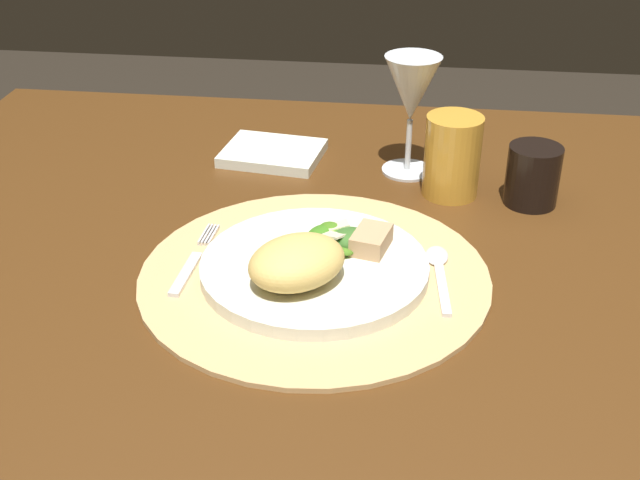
{
  "coord_description": "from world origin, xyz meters",
  "views": [
    {
      "loc": [
        0.02,
        -0.84,
        1.24
      ],
      "look_at": [
        -0.08,
        -0.03,
        0.77
      ],
      "focal_mm": 45.84,
      "sensor_mm": 36.0,
      "label": 1
    }
  ],
  "objects_px": {
    "spoon": "(439,267)",
    "napkin": "(273,153)",
    "dark_tumbler": "(533,175)",
    "dining_table": "(383,350)",
    "dinner_plate": "(314,267)",
    "fork": "(193,262)",
    "wine_glass": "(412,92)",
    "amber_tumbler": "(452,156)"
  },
  "relations": [
    {
      "from": "dining_table",
      "to": "wine_glass",
      "type": "xyz_separation_m",
      "value": [
        0.02,
        0.21,
        0.27
      ]
    },
    {
      "from": "dinner_plate",
      "to": "fork",
      "type": "bearing_deg",
      "value": 178.58
    },
    {
      "from": "dining_table",
      "to": "amber_tumbler",
      "type": "distance_m",
      "value": 0.27
    },
    {
      "from": "fork",
      "to": "dark_tumbler",
      "type": "xyz_separation_m",
      "value": [
        0.39,
        0.21,
        0.03
      ]
    },
    {
      "from": "dark_tumbler",
      "to": "dining_table",
      "type": "bearing_deg",
      "value": -143.14
    },
    {
      "from": "spoon",
      "to": "amber_tumbler",
      "type": "xyz_separation_m",
      "value": [
        0.01,
        0.2,
        0.05
      ]
    },
    {
      "from": "fork",
      "to": "napkin",
      "type": "distance_m",
      "value": 0.31
    },
    {
      "from": "fork",
      "to": "wine_glass",
      "type": "xyz_separation_m",
      "value": [
        0.23,
        0.29,
        0.11
      ]
    },
    {
      "from": "spoon",
      "to": "wine_glass",
      "type": "xyz_separation_m",
      "value": [
        -0.04,
        0.26,
        0.11
      ]
    },
    {
      "from": "dining_table",
      "to": "napkin",
      "type": "relative_size",
      "value": 9.91
    },
    {
      "from": "wine_glass",
      "to": "amber_tumbler",
      "type": "xyz_separation_m",
      "value": [
        0.06,
        -0.06,
        -0.06
      ]
    },
    {
      "from": "amber_tumbler",
      "to": "wine_glass",
      "type": "bearing_deg",
      "value": 133.15
    },
    {
      "from": "napkin",
      "to": "dark_tumbler",
      "type": "distance_m",
      "value": 0.37
    },
    {
      "from": "fork",
      "to": "spoon",
      "type": "xyz_separation_m",
      "value": [
        0.28,
        0.02,
        -0.0
      ]
    },
    {
      "from": "napkin",
      "to": "wine_glass",
      "type": "xyz_separation_m",
      "value": [
        0.2,
        -0.02,
        0.11
      ]
    },
    {
      "from": "fork",
      "to": "dining_table",
      "type": "bearing_deg",
      "value": 19.92
    },
    {
      "from": "wine_glass",
      "to": "napkin",
      "type": "bearing_deg",
      "value": 173.49
    },
    {
      "from": "dining_table",
      "to": "fork",
      "type": "bearing_deg",
      "value": -160.08
    },
    {
      "from": "napkin",
      "to": "dark_tumbler",
      "type": "bearing_deg",
      "value": -15.36
    },
    {
      "from": "dinner_plate",
      "to": "napkin",
      "type": "xyz_separation_m",
      "value": [
        -0.1,
        0.31,
        -0.01
      ]
    },
    {
      "from": "dinner_plate",
      "to": "wine_glass",
      "type": "relative_size",
      "value": 1.53
    },
    {
      "from": "fork",
      "to": "spoon",
      "type": "bearing_deg",
      "value": 4.74
    },
    {
      "from": "dining_table",
      "to": "napkin",
      "type": "distance_m",
      "value": 0.33
    },
    {
      "from": "fork",
      "to": "napkin",
      "type": "height_order",
      "value": "napkin"
    },
    {
      "from": "dining_table",
      "to": "wine_glass",
      "type": "relative_size",
      "value": 8.24
    },
    {
      "from": "dinner_plate",
      "to": "napkin",
      "type": "height_order",
      "value": "dinner_plate"
    },
    {
      "from": "dining_table",
      "to": "dinner_plate",
      "type": "relative_size",
      "value": 5.4
    },
    {
      "from": "spoon",
      "to": "fork",
      "type": "bearing_deg",
      "value": -175.26
    },
    {
      "from": "dining_table",
      "to": "napkin",
      "type": "height_order",
      "value": "napkin"
    },
    {
      "from": "dining_table",
      "to": "dinner_plate",
      "type": "xyz_separation_m",
      "value": [
        -0.08,
        -0.08,
        0.17
      ]
    },
    {
      "from": "spoon",
      "to": "napkin",
      "type": "xyz_separation_m",
      "value": [
        -0.24,
        0.29,
        -0.0
      ]
    },
    {
      "from": "spoon",
      "to": "dark_tumbler",
      "type": "relative_size",
      "value": 1.77
    },
    {
      "from": "dinner_plate",
      "to": "fork",
      "type": "relative_size",
      "value": 1.64
    },
    {
      "from": "dinner_plate",
      "to": "wine_glass",
      "type": "height_order",
      "value": "wine_glass"
    },
    {
      "from": "wine_glass",
      "to": "spoon",
      "type": "bearing_deg",
      "value": -80.67
    },
    {
      "from": "dining_table",
      "to": "spoon",
      "type": "bearing_deg",
      "value": -43.62
    },
    {
      "from": "dinner_plate",
      "to": "spoon",
      "type": "xyz_separation_m",
      "value": [
        0.14,
        0.03,
        -0.01
      ]
    },
    {
      "from": "dark_tumbler",
      "to": "napkin",
      "type": "bearing_deg",
      "value": 164.64
    },
    {
      "from": "dinner_plate",
      "to": "amber_tumbler",
      "type": "relative_size",
      "value": 2.33
    },
    {
      "from": "napkin",
      "to": "wine_glass",
      "type": "height_order",
      "value": "wine_glass"
    },
    {
      "from": "napkin",
      "to": "amber_tumbler",
      "type": "distance_m",
      "value": 0.27
    },
    {
      "from": "dining_table",
      "to": "dark_tumbler",
      "type": "distance_m",
      "value": 0.29
    }
  ]
}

